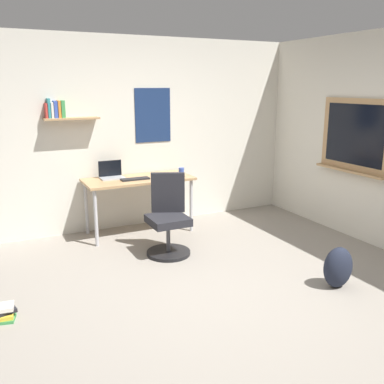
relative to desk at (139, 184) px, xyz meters
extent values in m
plane|color=gray|center=(0.07, -2.05, -0.68)|extent=(5.20, 5.20, 0.00)
cube|color=silver|center=(0.07, 0.40, 0.62)|extent=(5.00, 0.10, 2.60)
cube|color=tan|center=(-0.77, 0.25, 0.87)|extent=(0.68, 0.20, 0.02)
cube|color=navy|center=(0.36, 0.34, 0.87)|extent=(0.52, 0.01, 0.74)
cube|color=#C63833|center=(-1.07, 0.27, 0.97)|extent=(0.02, 0.14, 0.18)
cube|color=teal|center=(-1.04, 0.27, 1.00)|extent=(0.03, 0.14, 0.24)
cube|color=silver|center=(-1.00, 0.27, 0.98)|extent=(0.03, 0.14, 0.19)
cube|color=#3851B2|center=(-0.96, 0.27, 0.98)|extent=(0.04, 0.14, 0.21)
cube|color=orange|center=(-0.92, 0.27, 0.99)|extent=(0.03, 0.14, 0.21)
cube|color=#3D934C|center=(-0.87, 0.27, 0.99)|extent=(0.04, 0.14, 0.21)
cube|color=tan|center=(2.45, -1.33, 0.67)|extent=(0.04, 1.10, 0.90)
cube|color=black|center=(2.44, -1.33, 0.67)|extent=(0.01, 0.94, 0.76)
cube|color=tan|center=(2.41, -1.33, 0.20)|extent=(0.12, 1.10, 0.03)
cube|color=tan|center=(0.00, 0.00, 0.06)|extent=(1.43, 0.64, 0.03)
cylinder|color=#B7B7BC|center=(-0.65, -0.26, -0.32)|extent=(0.04, 0.04, 0.73)
cylinder|color=#B7B7BC|center=(0.65, -0.26, -0.32)|extent=(0.04, 0.04, 0.73)
cylinder|color=#B7B7BC|center=(-0.65, 0.26, -0.32)|extent=(0.04, 0.04, 0.73)
cylinder|color=#B7B7BC|center=(0.65, 0.26, -0.32)|extent=(0.04, 0.04, 0.73)
cylinder|color=black|center=(0.04, -0.90, -0.66)|extent=(0.52, 0.52, 0.04)
cylinder|color=#4C4C51|center=(0.04, -0.90, -0.47)|extent=(0.05, 0.05, 0.34)
cube|color=#232328|center=(0.04, -0.90, -0.26)|extent=(0.44, 0.44, 0.09)
cube|color=#232328|center=(0.12, -0.72, 0.03)|extent=(0.39, 0.23, 0.48)
cube|color=#ADAFB5|center=(-0.32, 0.11, 0.09)|extent=(0.31, 0.21, 0.02)
cube|color=black|center=(-0.32, 0.21, 0.20)|extent=(0.31, 0.01, 0.21)
cube|color=black|center=(-0.07, -0.08, 0.09)|extent=(0.37, 0.13, 0.02)
ellipsoid|color=#262628|center=(0.21, -0.08, 0.09)|extent=(0.10, 0.06, 0.03)
cylinder|color=#334CA5|center=(0.61, -0.03, 0.12)|extent=(0.08, 0.08, 0.09)
ellipsoid|color=#1E2333|center=(1.22, -2.42, -0.47)|extent=(0.32, 0.22, 0.42)
cube|color=#3D934C|center=(-1.82, -1.65, -0.67)|extent=(0.24, 0.20, 0.03)
cube|color=gold|center=(-1.83, -1.65, -0.64)|extent=(0.23, 0.17, 0.04)
cube|color=black|center=(-1.82, -1.63, -0.60)|extent=(0.24, 0.20, 0.03)
cube|color=silver|center=(-1.83, -1.63, -0.57)|extent=(0.23, 0.18, 0.04)
camera|label=1|loc=(-1.81, -5.33, 1.28)|focal=40.21mm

